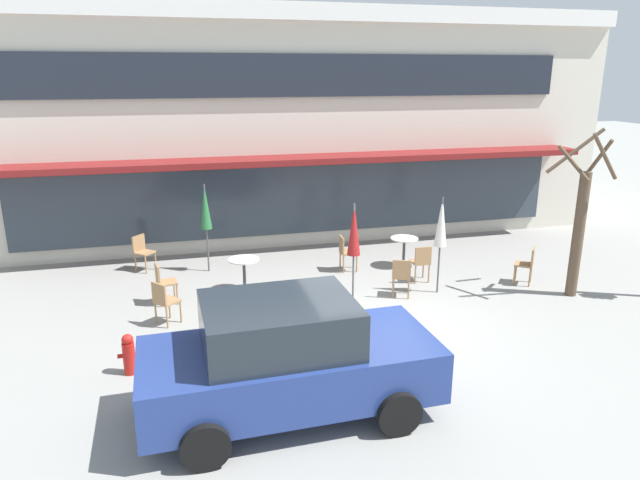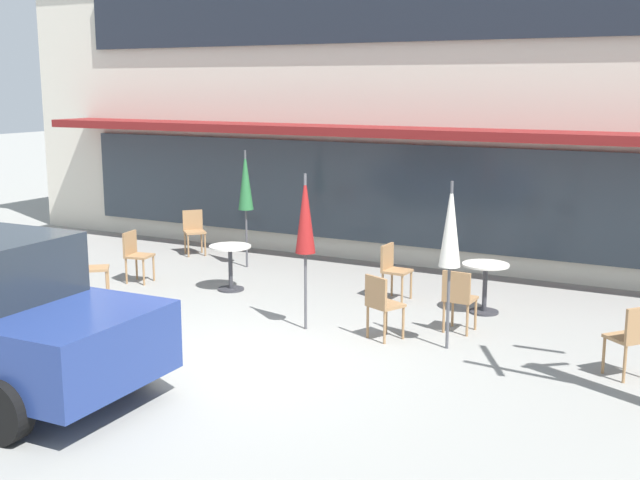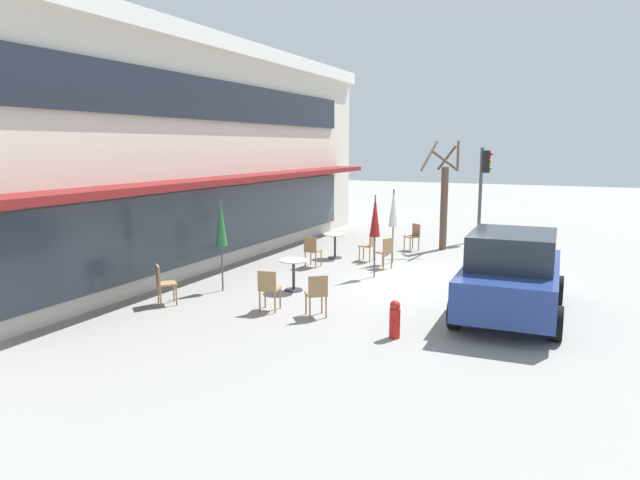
# 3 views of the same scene
# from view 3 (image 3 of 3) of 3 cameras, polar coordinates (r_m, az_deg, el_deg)

# --- Properties ---
(ground_plane) EXTENTS (80.00, 80.00, 0.00)m
(ground_plane) POSITION_cam_3_polar(r_m,az_deg,el_deg) (14.74, 11.01, -4.37)
(ground_plane) COLOR gray
(building_facade) EXTENTS (18.92, 9.10, 6.52)m
(building_facade) POSITION_cam_3_polar(r_m,az_deg,el_deg) (19.22, -19.21, 8.29)
(building_facade) COLOR beige
(building_facade) RESTS_ON ground
(cafe_table_near_wall) EXTENTS (0.70, 0.70, 0.76)m
(cafe_table_near_wall) POSITION_cam_3_polar(r_m,az_deg,el_deg) (17.72, 1.51, -0.17)
(cafe_table_near_wall) COLOR #333338
(cafe_table_near_wall) RESTS_ON ground
(cafe_table_streetside) EXTENTS (0.70, 0.70, 0.76)m
(cafe_table_streetside) POSITION_cam_3_polar(r_m,az_deg,el_deg) (13.75, -2.66, -2.99)
(cafe_table_streetside) COLOR #333338
(cafe_table_streetside) RESTS_ON ground
(patio_umbrella_green_folded) EXTENTS (0.28, 0.28, 2.20)m
(patio_umbrella_green_folded) POSITION_cam_3_polar(r_m,az_deg,el_deg) (17.00, 7.36, 3.13)
(patio_umbrella_green_folded) COLOR #4C4C51
(patio_umbrella_green_folded) RESTS_ON ground
(patio_umbrella_cream_folded) EXTENTS (0.28, 0.28, 2.20)m
(patio_umbrella_cream_folded) POSITION_cam_3_polar(r_m,az_deg,el_deg) (13.75, -9.87, 1.59)
(patio_umbrella_cream_folded) COLOR #4C4C51
(patio_umbrella_cream_folded) RESTS_ON ground
(patio_umbrella_corner_open) EXTENTS (0.28, 0.28, 2.20)m
(patio_umbrella_corner_open) POSITION_cam_3_polar(r_m,az_deg,el_deg) (15.03, 5.53, 2.34)
(patio_umbrella_corner_open) COLOR #4C4C51
(patio_umbrella_corner_open) RESTS_ON ground
(cafe_chair_0) EXTENTS (0.53, 0.53, 0.89)m
(cafe_chair_0) POSITION_cam_3_polar(r_m,az_deg,el_deg) (16.28, 6.55, -1.06)
(cafe_chair_0) COLOR #9E754C
(cafe_chair_0) RESTS_ON ground
(cafe_chair_1) EXTENTS (0.56, 0.56, 0.89)m
(cafe_chair_1) POSITION_cam_3_polar(r_m,az_deg,el_deg) (13.00, -15.41, -4.01)
(cafe_chair_1) COLOR #9E754C
(cafe_chair_1) RESTS_ON ground
(cafe_chair_2) EXTENTS (0.41, 0.41, 0.89)m
(cafe_chair_2) POSITION_cam_3_polar(r_m,az_deg,el_deg) (17.28, 4.93, -0.42)
(cafe_chair_2) COLOR #9E754C
(cafe_chair_2) RESTS_ON ground
(cafe_chair_3) EXTENTS (0.46, 0.46, 0.89)m
(cafe_chair_3) POSITION_cam_3_polar(r_m,az_deg,el_deg) (12.09, -5.16, -4.71)
(cafe_chair_3) COLOR #9E754C
(cafe_chair_3) RESTS_ON ground
(cafe_chair_4) EXTENTS (0.42, 0.42, 0.89)m
(cafe_chair_4) POSITION_cam_3_polar(r_m,az_deg,el_deg) (16.37, -0.81, -0.93)
(cafe_chair_4) COLOR #9E754C
(cafe_chair_4) RESTS_ON ground
(cafe_chair_5) EXTENTS (0.56, 0.56, 0.89)m
(cafe_chair_5) POSITION_cam_3_polar(r_m,az_deg,el_deg) (19.28, 9.34, 0.51)
(cafe_chair_5) COLOR #9E754C
(cafe_chair_5) RESTS_ON ground
(cafe_chair_6) EXTENTS (0.56, 0.56, 0.89)m
(cafe_chair_6) POSITION_cam_3_polar(r_m,az_deg,el_deg) (11.62, -0.32, -5.25)
(cafe_chair_6) COLOR #9E754C
(cafe_chair_6) RESTS_ON ground
(parked_sedan) EXTENTS (4.25, 2.10, 1.76)m
(parked_sedan) POSITION_cam_3_polar(r_m,az_deg,el_deg) (12.28, 18.60, -3.25)
(parked_sedan) COLOR navy
(parked_sedan) RESTS_ON ground
(street_tree) EXTENTS (1.25, 1.25, 3.64)m
(street_tree) POSITION_cam_3_polar(r_m,az_deg,el_deg) (19.50, 12.28, 3.88)
(street_tree) COLOR brown
(street_tree) RESTS_ON ground
(traffic_light_pole) EXTENTS (0.26, 0.44, 3.40)m
(traffic_light_pole) POSITION_cam_3_polar(r_m,az_deg,el_deg) (21.52, 16.07, 5.93)
(traffic_light_pole) COLOR #47474C
(traffic_light_pole) RESTS_ON ground
(fire_hydrant) EXTENTS (0.36, 0.20, 0.71)m
(fire_hydrant) POSITION_cam_3_polar(r_m,az_deg,el_deg) (10.54, 7.49, -7.85)
(fire_hydrant) COLOR red
(fire_hydrant) RESTS_ON ground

